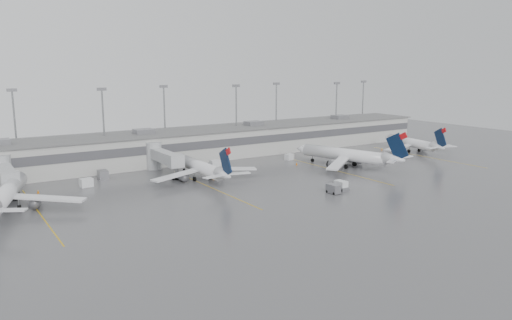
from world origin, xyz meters
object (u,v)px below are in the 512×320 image
jet_far_left (5,194)px  baggage_tug (341,186)px  jet_mid_left (201,167)px  jet_far_right (413,143)px  jet_mid_right (349,155)px

jet_far_left → baggage_tug: bearing=-1.3°
jet_mid_left → baggage_tug: size_ratio=9.14×
jet_far_left → jet_far_right: (113.19, 2.40, -0.41)m
jet_far_left → jet_mid_left: 41.58m
jet_mid_left → baggage_tug: 32.40m
jet_mid_right → jet_far_right: (32.87, 6.48, -0.48)m
jet_mid_left → jet_mid_right: bearing=-9.9°
jet_far_right → baggage_tug: size_ratio=8.56×
jet_mid_left → jet_mid_right: size_ratio=0.93×
jet_far_left → jet_mid_right: (80.33, -4.08, 0.08)m
jet_far_left → jet_far_right: jet_far_left is taller
jet_mid_left → baggage_tug: jet_mid_left is taller
baggage_tug → jet_far_right: bearing=23.7°
jet_far_left → jet_mid_left: (41.43, 3.56, -0.24)m
jet_far_right → jet_mid_left: bearing=-170.3°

